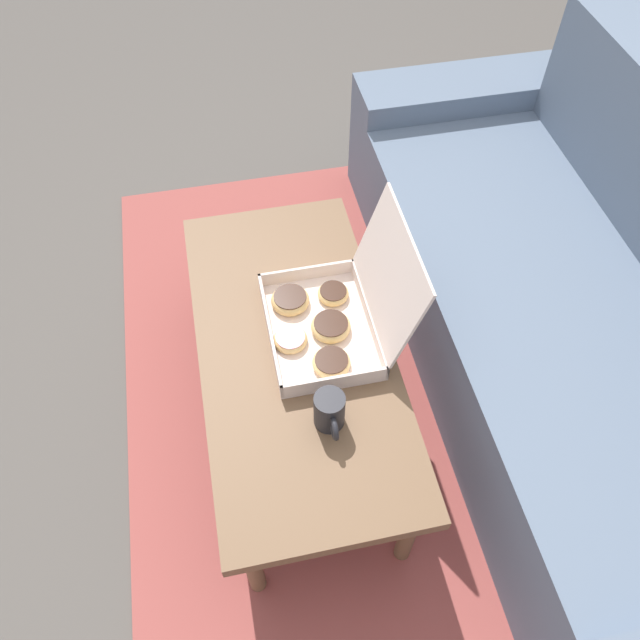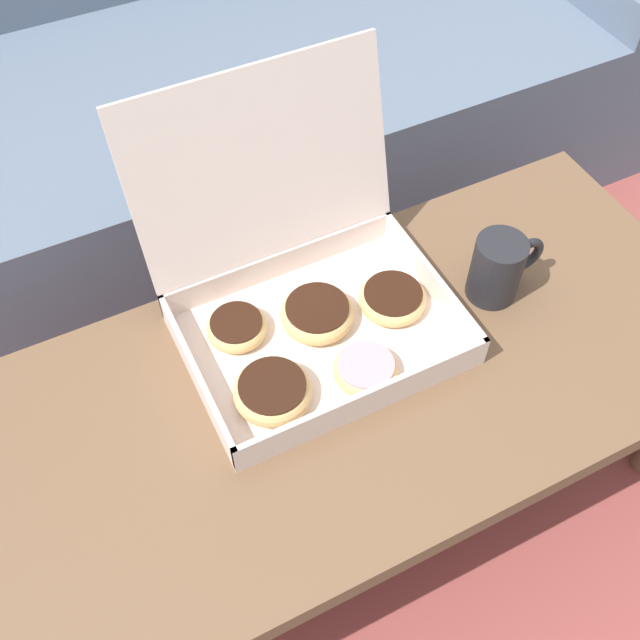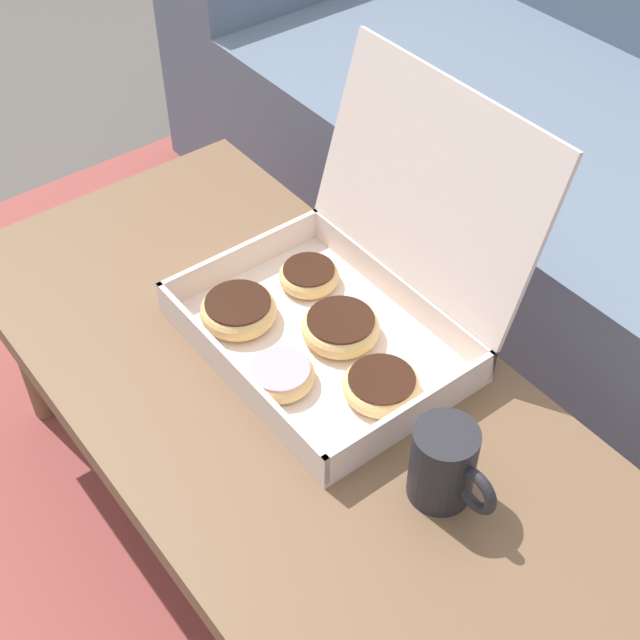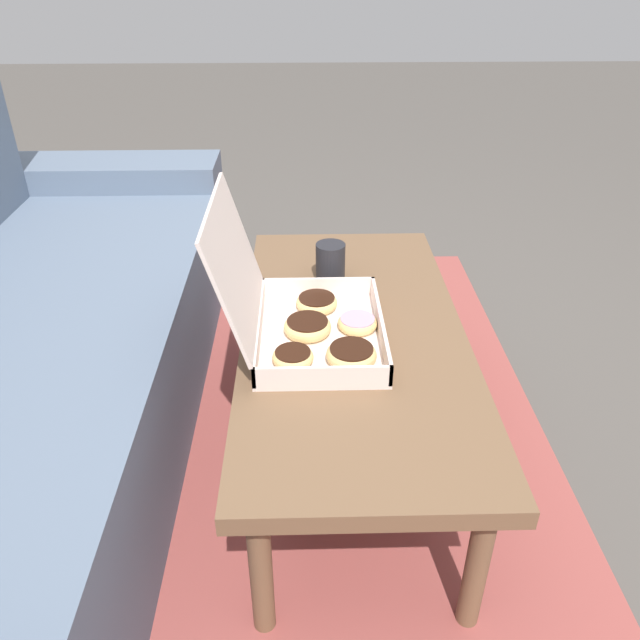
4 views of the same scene
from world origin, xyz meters
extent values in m
plane|color=#514C47|center=(0.00, 0.00, 0.00)|extent=(12.00, 12.00, 0.00)
cube|color=#994742|center=(0.00, 0.30, 0.01)|extent=(2.30, 1.82, 0.01)
cube|color=slate|center=(0.00, 0.67, 0.20)|extent=(1.70, 0.64, 0.40)
cube|color=slate|center=(0.97, 0.77, 0.25)|extent=(0.24, 0.84, 0.49)
cube|color=brown|center=(0.00, -0.07, 0.36)|extent=(1.11, 0.52, 0.04)
cylinder|color=brown|center=(-0.49, -0.27, 0.17)|extent=(0.04, 0.04, 0.34)
cylinder|color=brown|center=(0.49, -0.27, 0.17)|extent=(0.04, 0.04, 0.34)
cylinder|color=brown|center=(-0.49, 0.13, 0.17)|extent=(0.04, 0.04, 0.34)
cylinder|color=brown|center=(0.49, 0.13, 0.17)|extent=(0.04, 0.04, 0.34)
cube|color=silver|center=(-0.04, 0.01, 0.39)|extent=(0.39, 0.29, 0.01)
cube|color=silver|center=(-0.04, -0.13, 0.41)|extent=(0.39, 0.01, 0.05)
cube|color=silver|center=(-0.04, 0.15, 0.41)|extent=(0.39, 0.01, 0.05)
cube|color=silver|center=(-0.22, 0.01, 0.41)|extent=(0.01, 0.29, 0.05)
cube|color=silver|center=(0.15, 0.01, 0.41)|extent=(0.01, 0.29, 0.05)
cube|color=silver|center=(-0.04, 0.19, 0.57)|extent=(0.39, 0.09, 0.28)
torus|color=#E5BC75|center=(-0.14, -0.06, 0.41)|extent=(0.11, 0.11, 0.03)
cylinder|color=black|center=(-0.14, -0.06, 0.42)|extent=(0.09, 0.09, 0.02)
torus|color=#E5BC75|center=(-0.01, -0.08, 0.40)|extent=(0.09, 0.09, 0.03)
cylinder|color=pink|center=(-0.01, -0.08, 0.41)|extent=(0.08, 0.08, 0.01)
torus|color=#E5BC75|center=(-0.03, 0.04, 0.41)|extent=(0.11, 0.11, 0.03)
cylinder|color=black|center=(-0.03, 0.04, 0.42)|extent=(0.09, 0.09, 0.02)
torus|color=#E5BC75|center=(-0.14, 0.07, 0.40)|extent=(0.09, 0.09, 0.03)
cylinder|color=black|center=(-0.14, 0.07, 0.41)|extent=(0.08, 0.08, 0.01)
torus|color=#E5BC75|center=(0.09, 0.01, 0.40)|extent=(0.10, 0.10, 0.03)
cylinder|color=black|center=(0.09, 0.01, 0.41)|extent=(0.09, 0.09, 0.01)
cylinder|color=#232328|center=(0.24, -0.03, 0.44)|extent=(0.08, 0.08, 0.11)
torus|color=#232328|center=(0.30, -0.03, 0.44)|extent=(0.06, 0.01, 0.06)
camera|label=1|loc=(0.96, -0.20, 1.78)|focal=35.00mm
camera|label=2|loc=(-0.32, -0.57, 1.28)|focal=42.00mm
camera|label=3|loc=(0.65, -0.52, 1.27)|focal=50.00mm
camera|label=4|loc=(-1.23, 0.04, 1.17)|focal=35.00mm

